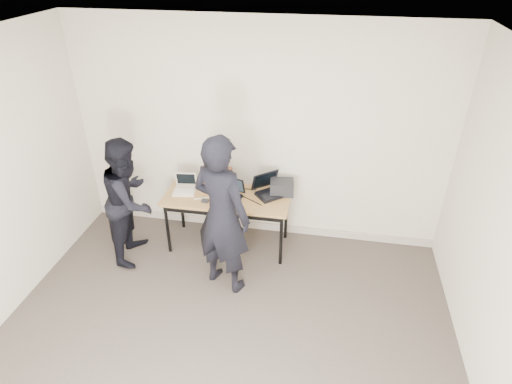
% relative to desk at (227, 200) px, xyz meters
% --- Properties ---
extents(room, '(4.60, 4.60, 2.80)m').
position_rel_desk_xyz_m(room, '(0.29, -1.82, 0.69)').
color(room, '#423932').
rests_on(room, ground).
extents(desk, '(1.51, 0.66, 0.72)m').
position_rel_desk_xyz_m(desk, '(0.00, 0.00, 0.00)').
color(desk, olive).
rests_on(desk, ground).
extents(laptop_beige, '(0.29, 0.28, 0.21)m').
position_rel_desk_xyz_m(laptop_beige, '(-0.53, 0.03, 0.10)').
color(laptop_beige, '#BEAF98').
rests_on(laptop_beige, desk).
extents(laptop_center, '(0.35, 0.34, 0.22)m').
position_rel_desk_xyz_m(laptop_center, '(0.04, 0.00, 0.11)').
color(laptop_center, black).
rests_on(laptop_center, desk).
extents(laptop_right, '(0.47, 0.47, 0.25)m').
position_rel_desk_xyz_m(laptop_right, '(0.48, 0.16, 0.12)').
color(laptop_right, black).
rests_on(laptop_right, desk).
extents(leather_satchel, '(0.37, 0.20, 0.25)m').
position_rel_desk_xyz_m(leather_satchel, '(-0.18, 0.23, 0.19)').
color(leather_satchel, '#5C3018').
rests_on(leather_satchel, desk).
extents(tissue, '(0.13, 0.10, 0.08)m').
position_rel_desk_xyz_m(tissue, '(-0.15, 0.23, 0.34)').
color(tissue, white).
rests_on(tissue, leather_satchel).
extents(equipment_box, '(0.31, 0.27, 0.16)m').
position_rel_desk_xyz_m(equipment_box, '(0.63, 0.19, 0.14)').
color(equipment_box, black).
rests_on(equipment_box, desk).
extents(power_brick, '(0.08, 0.06, 0.03)m').
position_rel_desk_xyz_m(power_brick, '(-0.22, -0.17, 0.07)').
color(power_brick, black).
rests_on(power_brick, desk).
extents(cables, '(0.81, 0.41, 0.01)m').
position_rel_desk_xyz_m(cables, '(0.07, -0.01, 0.06)').
color(cables, black).
rests_on(cables, desk).
extents(person_typist, '(0.77, 0.65, 1.81)m').
position_rel_desk_xyz_m(person_typist, '(0.12, -0.68, 0.24)').
color(person_typist, black).
rests_on(person_typist, ground).
extents(person_observer, '(0.64, 0.79, 1.53)m').
position_rel_desk_xyz_m(person_observer, '(-1.07, -0.34, 0.10)').
color(person_observer, black).
rests_on(person_observer, ground).
extents(baseboard, '(4.50, 0.03, 0.10)m').
position_rel_desk_xyz_m(baseboard, '(0.29, 0.41, -0.61)').
color(baseboard, '#A39787').
rests_on(baseboard, ground).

